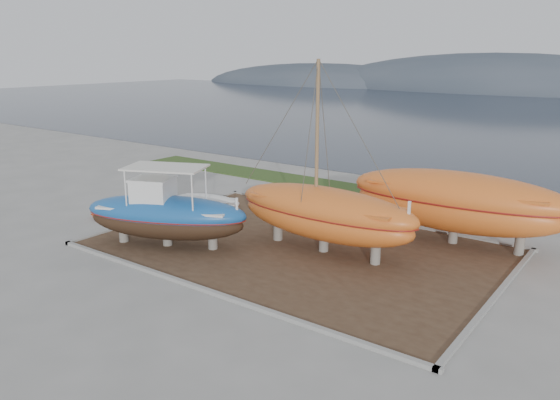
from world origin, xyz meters
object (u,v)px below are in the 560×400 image
Objects in this scene: blue_caique at (166,206)px; red_trailer at (109,216)px; orange_sailboat at (326,159)px; white_dinghy at (207,206)px; orange_bare_hull at (455,209)px.

red_trailer is at bearing 146.17° from blue_caique.
orange_sailboat reaches higher than red_trailer.
white_dinghy is (-1.82, 4.60, -1.30)m from blue_caique.
white_dinghy is 1.80× the size of red_trailer.
blue_caique is 6.30m from red_trailer.
white_dinghy is 5.42m from red_trailer.
white_dinghy is 0.39× the size of orange_bare_hull.
orange_sailboat is at bearing -21.09° from white_dinghy.
orange_bare_hull is at bearing 0.27° from red_trailer.
orange_bare_hull is (12.62, 3.75, 1.09)m from white_dinghy.
blue_caique is at bearing -145.74° from orange_bare_hull.
orange_bare_hull is at bearing 14.44° from blue_caique.
orange_bare_hull reaches higher than white_dinghy.
orange_bare_hull is at bearing 46.89° from orange_sailboat.
orange_sailboat is (8.22, -0.90, 3.69)m from white_dinghy.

